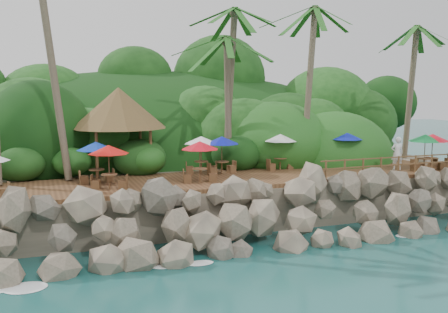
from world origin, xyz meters
name	(u,v)px	position (x,y,z in m)	size (l,w,h in m)	color
ground	(274,257)	(0.00, 0.00, 0.00)	(140.00, 140.00, 0.00)	#19514F
land_base	(174,172)	(0.00, 16.00, 1.05)	(32.00, 25.20, 2.10)	gray
jungle_hill	(151,170)	(0.00, 23.50, 0.00)	(44.80, 28.00, 15.40)	#143811
seawall	(255,218)	(0.00, 2.00, 1.15)	(29.00, 4.00, 2.30)	gray
terrace	(224,180)	(0.00, 6.00, 2.20)	(26.00, 5.00, 0.20)	brown
jungle_foliage	(178,189)	(0.00, 15.00, 0.00)	(44.00, 16.00, 12.00)	#143811
foam_line	(271,254)	(0.00, 0.30, 0.03)	(25.20, 0.80, 0.06)	white
palapa	(119,108)	(-4.67, 9.77, 5.79)	(5.15, 5.15, 4.60)	brown
dining_clusters	(242,145)	(0.98, 5.94, 3.97)	(24.58, 5.06, 2.01)	brown
railing	(390,164)	(8.40, 3.65, 2.91)	(8.30, 0.10, 1.00)	brown
waiter	(397,153)	(9.92, 4.99, 3.23)	(0.68, 0.45, 1.87)	white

